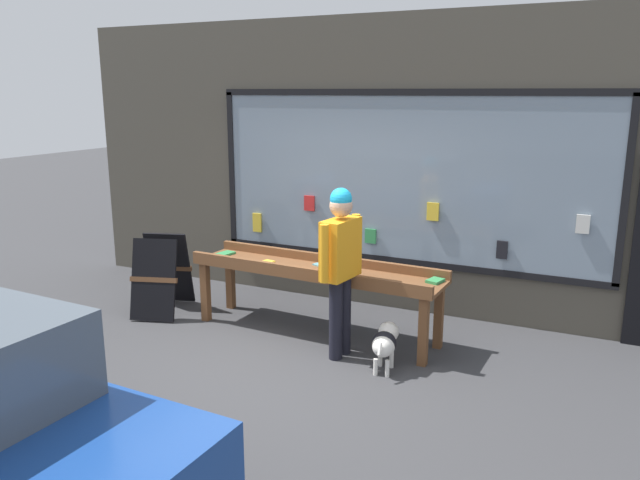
{
  "coord_description": "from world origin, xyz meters",
  "views": [
    {
      "loc": [
        2.92,
        -4.98,
        2.71
      ],
      "look_at": [
        0.15,
        0.89,
        1.16
      ],
      "focal_mm": 35.0,
      "sensor_mm": 36.0,
      "label": 1
    }
  ],
  "objects": [
    {
      "name": "ground_plane",
      "position": [
        0.0,
        0.0,
        0.0
      ],
      "size": [
        40.0,
        40.0,
        0.0
      ],
      "primitive_type": "plane",
      "color": "#38383A"
    },
    {
      "name": "shopfront_facade",
      "position": [
        0.08,
        2.39,
        1.79
      ],
      "size": [
        8.26,
        0.29,
        3.62
      ],
      "color": "#4C473D",
      "rests_on": "ground_plane"
    },
    {
      "name": "display_table_main",
      "position": [
        0.0,
        1.09,
        0.7
      ],
      "size": [
        2.96,
        0.8,
        0.86
      ],
      "color": "brown",
      "rests_on": "ground_plane"
    },
    {
      "name": "person_browsing",
      "position": [
        0.51,
        0.62,
        1.06
      ],
      "size": [
        0.29,
        0.69,
        1.78
      ],
      "rotation": [
        0.0,
        0.0,
        1.43
      ],
      "color": "black",
      "rests_on": "ground_plane"
    },
    {
      "name": "small_dog",
      "position": [
        1.04,
        0.51,
        0.29
      ],
      "size": [
        0.28,
        0.58,
        0.44
      ],
      "rotation": [
        0.0,
        0.0,
        1.71
      ],
      "color": "white",
      "rests_on": "ground_plane"
    },
    {
      "name": "sandwich_board_sign",
      "position": [
        -2.05,
        0.92,
        0.5
      ],
      "size": [
        0.77,
        0.94,
        0.97
      ],
      "rotation": [
        0.0,
        0.0,
        0.31
      ],
      "color": "black",
      "rests_on": "ground_plane"
    }
  ]
}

